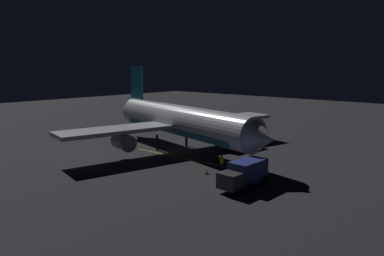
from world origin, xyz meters
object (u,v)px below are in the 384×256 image
(airliner, at_px, (179,121))
(traffic_cone_near_left, at_px, (257,150))
(ground_crew_worker, at_px, (222,163))
(traffic_cone_near_right, at_px, (207,172))
(baggage_truck, at_px, (245,174))
(catering_truck, at_px, (238,139))
(traffic_cone_under_wing, at_px, (204,152))
(traffic_cone_far, at_px, (221,173))

(airliner, bearing_deg, traffic_cone_near_left, 128.86)
(ground_crew_worker, xyz_separation_m, traffic_cone_near_right, (2.38, -0.28, -0.64))
(baggage_truck, xyz_separation_m, ground_crew_worker, (-3.32, -5.39, -0.43))
(traffic_cone_near_left, bearing_deg, catering_truck, -90.35)
(baggage_truck, relative_size, traffic_cone_near_left, 10.54)
(traffic_cone_under_wing, distance_m, traffic_cone_far, 10.12)
(ground_crew_worker, bearing_deg, baggage_truck, 58.34)
(baggage_truck, xyz_separation_m, traffic_cone_far, (-1.55, -4.10, -1.06))
(catering_truck, bearing_deg, baggage_truck, 37.24)
(traffic_cone_near_right, bearing_deg, baggage_truck, 80.59)
(traffic_cone_near_left, distance_m, traffic_cone_near_right, 13.39)
(baggage_truck, xyz_separation_m, traffic_cone_under_wing, (-7.89, -11.99, -1.06))
(traffic_cone_near_right, xyz_separation_m, traffic_cone_far, (-0.61, 1.56, 0.00))
(baggage_truck, distance_m, traffic_cone_under_wing, 14.39)
(traffic_cone_near_left, bearing_deg, airliner, -51.14)
(traffic_cone_near_right, relative_size, traffic_cone_under_wing, 1.00)
(baggage_truck, height_order, ground_crew_worker, baggage_truck)
(ground_crew_worker, distance_m, traffic_cone_far, 2.28)
(airliner, height_order, catering_truck, airliner)
(traffic_cone_near_left, bearing_deg, ground_crew_worker, 11.51)
(airliner, height_order, ground_crew_worker, airliner)
(ground_crew_worker, height_order, traffic_cone_near_left, ground_crew_worker)
(traffic_cone_near_right, bearing_deg, airliner, -121.47)
(airliner, distance_m, traffic_cone_near_right, 12.85)
(airliner, relative_size, traffic_cone_under_wing, 64.37)
(ground_crew_worker, relative_size, traffic_cone_under_wing, 3.16)
(airliner, bearing_deg, catering_truck, 142.33)
(ground_crew_worker, xyz_separation_m, traffic_cone_near_left, (-10.86, -2.21, -0.64))
(ground_crew_worker, xyz_separation_m, traffic_cone_far, (1.77, 1.29, -0.64))
(traffic_cone_far, bearing_deg, ground_crew_worker, -144.00)
(baggage_truck, relative_size, traffic_cone_near_right, 10.54)
(traffic_cone_near_left, bearing_deg, baggage_truck, 28.18)
(baggage_truck, xyz_separation_m, catering_truck, (-14.21, -10.80, -0.02))
(traffic_cone_under_wing, bearing_deg, traffic_cone_far, 51.23)
(traffic_cone_near_left, relative_size, traffic_cone_far, 1.00)
(airliner, bearing_deg, traffic_cone_far, 64.29)
(airliner, distance_m, traffic_cone_far, 13.88)
(catering_truck, relative_size, traffic_cone_near_left, 11.89)
(airliner, xyz_separation_m, traffic_cone_near_left, (-6.86, 8.51, -3.88))
(traffic_cone_near_left, distance_m, traffic_cone_far, 13.11)
(catering_truck, distance_m, traffic_cone_near_right, 14.26)
(baggage_truck, distance_m, traffic_cone_near_right, 5.84)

